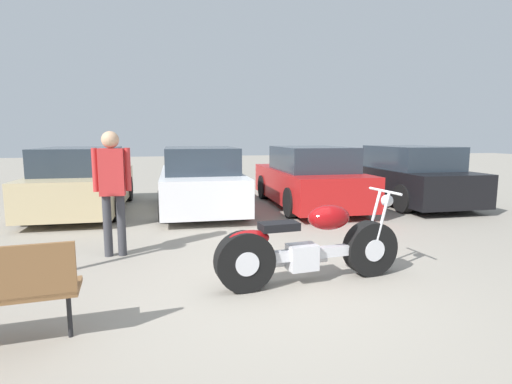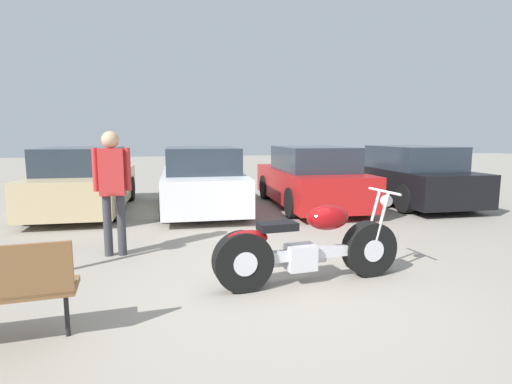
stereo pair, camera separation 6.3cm
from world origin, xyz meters
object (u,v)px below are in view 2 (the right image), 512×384
at_px(motorcycle, 308,247).
at_px(parked_car_black, 408,177).
at_px(person_standing, 112,182).
at_px(parked_car_champagne, 85,182).
at_px(parked_car_white, 202,181).
at_px(parked_car_red, 310,179).

bearing_deg(motorcycle, parked_car_black, 48.67).
height_order(parked_car_black, person_standing, person_standing).
relative_size(parked_car_champagne, parked_car_black, 1.00).
height_order(parked_car_white, parked_car_red, same).
distance_m(parked_car_champagne, parked_car_black, 7.90).
bearing_deg(person_standing, parked_car_red, 39.18).
bearing_deg(parked_car_white, person_standing, -113.04).
height_order(motorcycle, person_standing, person_standing).
distance_m(parked_car_black, person_standing, 7.51).
bearing_deg(person_standing, parked_car_white, 66.96).
height_order(motorcycle, parked_car_white, parked_car_white).
xyz_separation_m(parked_car_champagne, parked_car_black, (7.89, -0.39, 0.00)).
distance_m(parked_car_red, person_standing, 5.29).
distance_m(parked_car_red, parked_car_black, 2.63).
relative_size(parked_car_red, parked_car_black, 1.00).
bearing_deg(motorcycle, parked_car_red, 70.98).
bearing_deg(parked_car_red, parked_car_white, 177.95).
relative_size(motorcycle, parked_car_champagne, 0.55).
bearing_deg(parked_car_red, parked_car_champagne, 175.73).
xyz_separation_m(parked_car_black, person_standing, (-6.72, -3.34, 0.40)).
bearing_deg(parked_car_champagne, motorcycle, -56.06).
xyz_separation_m(parked_car_white, person_standing, (-1.46, -3.43, 0.40)).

